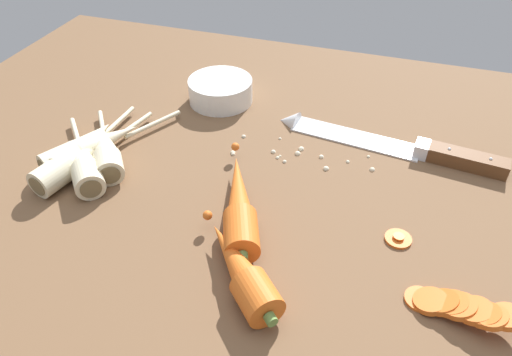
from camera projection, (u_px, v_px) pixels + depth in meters
ground_plane at (260, 188)px, 69.03cm from camera, size 120.00×90.00×4.00cm
chefs_knife at (382, 142)px, 73.38cm from camera, size 34.85×7.54×4.18cm
whole_carrot at (239, 204)px, 60.40cm from camera, size 10.58×20.82×4.20cm
whole_carrot_second at (241, 270)px, 52.23cm from camera, size 13.31×13.38×4.20cm
parsnip_front at (106, 150)px, 69.43cm from camera, size 12.98×16.19×4.00cm
parsnip_mid_left at (93, 147)px, 70.15cm from camera, size 12.78×21.62×4.00cm
parsnip_mid_right at (85, 146)px, 70.25cm from camera, size 4.38×19.20×4.00cm
parsnip_back at (83, 162)px, 67.33cm from camera, size 15.02×16.11×4.00cm
parsnip_outer at (79, 158)px, 68.07cm from camera, size 7.17×22.61×4.00cm
carrot_slice_stack at (460, 307)px, 49.48cm from camera, size 11.27×4.84×3.57cm
carrot_slice_stray_near at (398, 238)px, 58.33cm from camera, size 3.27×3.27×0.70cm
prep_bowl at (220, 90)px, 82.80cm from camera, size 11.00×11.00×4.00cm
mince_crumbs at (297, 154)px, 71.44cm from camera, size 21.24×6.71×0.89cm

